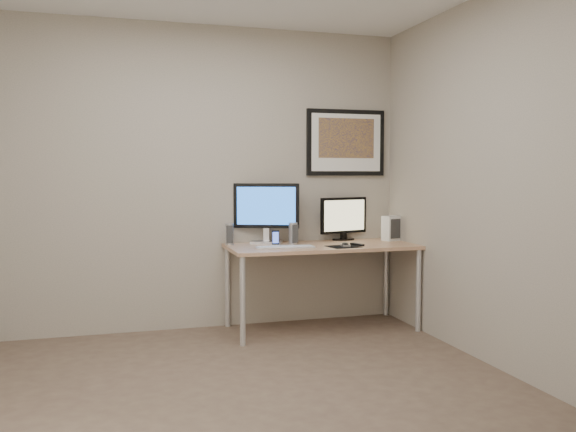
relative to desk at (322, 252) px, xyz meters
name	(u,v)px	position (x,y,z in m)	size (l,w,h in m)	color
floor	(241,395)	(-1.00, -1.35, -0.66)	(3.60, 3.60, 0.00)	brown
room	(225,127)	(-1.00, -0.90, 0.98)	(3.60, 3.60, 3.60)	white
desk	(322,252)	(0.00, 0.00, 0.00)	(1.60, 0.70, 0.73)	#9F724D
framed_art	(346,143)	(0.35, 0.33, 0.96)	(0.75, 0.04, 0.60)	black
monitor_large	(266,210)	(-0.42, 0.25, 0.36)	(0.54, 0.27, 0.52)	silver
monitor_tv	(344,217)	(0.31, 0.28, 0.27)	(0.49, 0.17, 0.39)	black
speaker_left	(230,234)	(-0.75, 0.23, 0.16)	(0.07, 0.07, 0.18)	silver
speaker_right	(293,233)	(-0.23, 0.10, 0.16)	(0.08, 0.08, 0.19)	silver
phone_dock	(276,238)	(-0.41, -0.01, 0.13)	(0.06, 0.06, 0.14)	black
keyboard	(285,247)	(-0.36, -0.13, 0.07)	(0.48, 0.13, 0.02)	silver
mousepad	(343,247)	(0.12, -0.19, 0.07)	(0.24, 0.22, 0.00)	black
mouse	(345,244)	(0.14, -0.20, 0.09)	(0.06, 0.10, 0.03)	black
remote	(357,244)	(0.27, -0.13, 0.08)	(0.04, 0.15, 0.02)	black
fan_unit	(391,228)	(0.72, 0.13, 0.18)	(0.15, 0.11, 0.22)	silver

